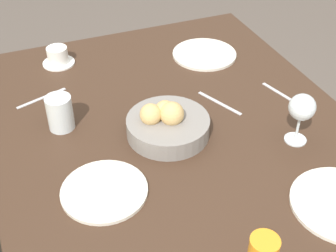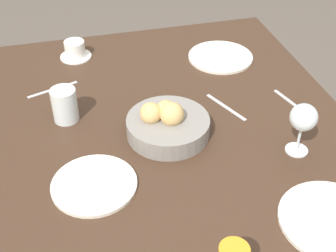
{
  "view_description": "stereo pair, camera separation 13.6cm",
  "coord_description": "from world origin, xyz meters",
  "px_view_note": "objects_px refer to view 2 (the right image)",
  "views": [
    {
      "loc": [
        -0.99,
        0.43,
        1.58
      ],
      "look_at": [
        0.01,
        0.03,
        0.74
      ],
      "focal_mm": 50.0,
      "sensor_mm": 36.0,
      "label": 1
    },
    {
      "loc": [
        -1.03,
        0.3,
        1.58
      ],
      "look_at": [
        0.01,
        0.03,
        0.74
      ],
      "focal_mm": 50.0,
      "sensor_mm": 36.0,
      "label": 2
    }
  ],
  "objects_px": {
    "plate_far_center": "(94,185)",
    "water_tumbler": "(65,105)",
    "coffee_cup": "(75,50)",
    "plate_near_left": "(332,221)",
    "wine_glass": "(303,119)",
    "knife_silver": "(53,90)",
    "bread_basket": "(167,124)",
    "plate_near_right": "(220,57)",
    "spoon_coffee": "(288,100)",
    "fork_silver": "(226,107)"
  },
  "relations": [
    {
      "from": "plate_near_left",
      "to": "fork_silver",
      "type": "relative_size",
      "value": 1.56
    },
    {
      "from": "plate_near_right",
      "to": "knife_silver",
      "type": "xyz_separation_m",
      "value": [
        -0.06,
        0.61,
        -0.0
      ]
    },
    {
      "from": "plate_near_left",
      "to": "water_tumbler",
      "type": "bearing_deg",
      "value": 45.41
    },
    {
      "from": "water_tumbler",
      "to": "bread_basket",
      "type": "bearing_deg",
      "value": -117.75
    },
    {
      "from": "knife_silver",
      "to": "plate_near_right",
      "type": "bearing_deg",
      "value": -84.34
    },
    {
      "from": "plate_near_right",
      "to": "knife_silver",
      "type": "distance_m",
      "value": 0.62
    },
    {
      "from": "water_tumbler",
      "to": "fork_silver",
      "type": "bearing_deg",
      "value": -97.5
    },
    {
      "from": "plate_far_center",
      "to": "water_tumbler",
      "type": "distance_m",
      "value": 0.32
    },
    {
      "from": "fork_silver",
      "to": "knife_silver",
      "type": "relative_size",
      "value": 0.98
    },
    {
      "from": "wine_glass",
      "to": "knife_silver",
      "type": "distance_m",
      "value": 0.82
    },
    {
      "from": "bread_basket",
      "to": "plate_near_left",
      "type": "distance_m",
      "value": 0.52
    },
    {
      "from": "bread_basket",
      "to": "knife_silver",
      "type": "bearing_deg",
      "value": 44.11
    },
    {
      "from": "bread_basket",
      "to": "water_tumbler",
      "type": "height_order",
      "value": "bread_basket"
    },
    {
      "from": "plate_near_left",
      "to": "knife_silver",
      "type": "height_order",
      "value": "plate_near_left"
    },
    {
      "from": "plate_far_center",
      "to": "plate_near_right",
      "type": "bearing_deg",
      "value": -44.7
    },
    {
      "from": "coffee_cup",
      "to": "bread_basket",
      "type": "bearing_deg",
      "value": -157.65
    },
    {
      "from": "plate_near_right",
      "to": "spoon_coffee",
      "type": "relative_size",
      "value": 1.83
    },
    {
      "from": "wine_glass",
      "to": "coffee_cup",
      "type": "bearing_deg",
      "value": 38.6
    },
    {
      "from": "plate_near_right",
      "to": "plate_near_left",
      "type": "bearing_deg",
      "value": 179.71
    },
    {
      "from": "spoon_coffee",
      "to": "plate_near_right",
      "type": "bearing_deg",
      "value": 20.95
    },
    {
      "from": "bread_basket",
      "to": "knife_silver",
      "type": "distance_m",
      "value": 0.45
    },
    {
      "from": "bread_basket",
      "to": "wine_glass",
      "type": "bearing_deg",
      "value": -116.21
    },
    {
      "from": "coffee_cup",
      "to": "knife_silver",
      "type": "bearing_deg",
      "value": 154.37
    },
    {
      "from": "wine_glass",
      "to": "spoon_coffee",
      "type": "height_order",
      "value": "wine_glass"
    },
    {
      "from": "knife_silver",
      "to": "wine_glass",
      "type": "bearing_deg",
      "value": -126.97
    },
    {
      "from": "bread_basket",
      "to": "plate_near_right",
      "type": "height_order",
      "value": "bread_basket"
    },
    {
      "from": "plate_near_right",
      "to": "water_tumbler",
      "type": "relative_size",
      "value": 2.24
    },
    {
      "from": "spoon_coffee",
      "to": "plate_far_center",
      "type": "bearing_deg",
      "value": 109.18
    },
    {
      "from": "spoon_coffee",
      "to": "water_tumbler",
      "type": "bearing_deg",
      "value": 83.59
    },
    {
      "from": "plate_near_left",
      "to": "fork_silver",
      "type": "distance_m",
      "value": 0.51
    },
    {
      "from": "plate_near_left",
      "to": "spoon_coffee",
      "type": "relative_size",
      "value": 1.98
    },
    {
      "from": "bread_basket",
      "to": "plate_far_center",
      "type": "xyz_separation_m",
      "value": [
        -0.16,
        0.24,
        -0.03
      ]
    },
    {
      "from": "plate_far_center",
      "to": "coffee_cup",
      "type": "height_order",
      "value": "coffee_cup"
    },
    {
      "from": "water_tumbler",
      "to": "knife_silver",
      "type": "bearing_deg",
      "value": 10.4
    },
    {
      "from": "wine_glass",
      "to": "knife_silver",
      "type": "xyz_separation_m",
      "value": [
        0.49,
        0.65,
        -0.11
      ]
    },
    {
      "from": "bread_basket",
      "to": "plate_near_left",
      "type": "relative_size",
      "value": 0.94
    },
    {
      "from": "plate_far_center",
      "to": "water_tumbler",
      "type": "bearing_deg",
      "value": 8.19
    },
    {
      "from": "plate_far_center",
      "to": "knife_silver",
      "type": "height_order",
      "value": "plate_far_center"
    },
    {
      "from": "plate_far_center",
      "to": "spoon_coffee",
      "type": "relative_size",
      "value": 1.72
    },
    {
      "from": "plate_near_left",
      "to": "water_tumbler",
      "type": "xyz_separation_m",
      "value": [
        0.57,
        0.58,
        0.05
      ]
    },
    {
      "from": "knife_silver",
      "to": "spoon_coffee",
      "type": "distance_m",
      "value": 0.78
    },
    {
      "from": "knife_silver",
      "to": "plate_far_center",
      "type": "bearing_deg",
      "value": -171.0
    },
    {
      "from": "bread_basket",
      "to": "wine_glass",
      "type": "height_order",
      "value": "wine_glass"
    },
    {
      "from": "plate_near_right",
      "to": "coffee_cup",
      "type": "height_order",
      "value": "coffee_cup"
    },
    {
      "from": "water_tumbler",
      "to": "coffee_cup",
      "type": "relative_size",
      "value": 0.92
    },
    {
      "from": "bread_basket",
      "to": "coffee_cup",
      "type": "relative_size",
      "value": 2.11
    },
    {
      "from": "wine_glass",
      "to": "knife_silver",
      "type": "relative_size",
      "value": 0.92
    },
    {
      "from": "spoon_coffee",
      "to": "knife_silver",
      "type": "bearing_deg",
      "value": 70.95
    },
    {
      "from": "plate_far_center",
      "to": "knife_silver",
      "type": "relative_size",
      "value": 1.32
    },
    {
      "from": "coffee_cup",
      "to": "spoon_coffee",
      "type": "height_order",
      "value": "coffee_cup"
    }
  ]
}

